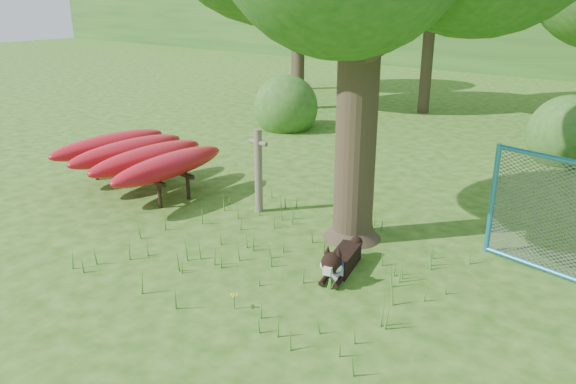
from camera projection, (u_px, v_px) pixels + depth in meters
The scene contains 7 objects.
ground at pixel (219, 283), 7.44m from camera, with size 80.00×80.00×0.00m, color #285410.
wooden_post at pixel (258, 169), 9.63m from camera, with size 0.40×0.14×1.47m.
kayak_rack at pixel (138, 154), 10.77m from camera, with size 2.86×2.86×0.92m.
husky_dog at pixel (340, 261), 7.63m from camera, with size 0.54×1.21×0.54m.
wildflower_clump at pixel (234, 296), 6.78m from camera, with size 0.10×0.09×0.21m.
shrub_left at pixel (286, 128), 15.89m from camera, with size 1.80×1.80×1.80m, color #2A5C1D.
shrub_mid at pixel (564, 161), 12.83m from camera, with size 1.80×1.80×1.80m, color #2A5C1D.
Camera 1 is at (4.87, -4.54, 3.65)m, focal length 35.00 mm.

